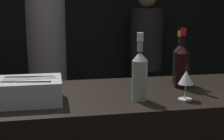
{
  "coord_description": "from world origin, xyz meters",
  "views": [
    {
      "loc": [
        -0.32,
        -1.27,
        1.51
      ],
      "look_at": [
        0.0,
        0.38,
        1.18
      ],
      "focal_mm": 50.0,
      "sensor_mm": 36.0,
      "label": 1
    }
  ],
  "objects_px": {
    "champagne_bottle": "(180,62)",
    "person_in_hoodie": "(48,61)",
    "white_wine_bottle": "(140,74)",
    "red_wine_bottle_tall": "(182,64)",
    "ice_bin_with_bottles": "(24,90)",
    "person_blond_tee": "(146,55)",
    "wine_glass": "(186,79)"
  },
  "relations": [
    {
      "from": "champagne_bottle",
      "to": "person_in_hoodie",
      "type": "distance_m",
      "value": 1.4
    },
    {
      "from": "white_wine_bottle",
      "to": "person_in_hoodie",
      "type": "relative_size",
      "value": 0.19
    },
    {
      "from": "red_wine_bottle_tall",
      "to": "ice_bin_with_bottles",
      "type": "bearing_deg",
      "value": -171.32
    },
    {
      "from": "ice_bin_with_bottles",
      "to": "red_wine_bottle_tall",
      "type": "height_order",
      "value": "red_wine_bottle_tall"
    },
    {
      "from": "ice_bin_with_bottles",
      "to": "person_in_hoodie",
      "type": "relative_size",
      "value": 0.21
    },
    {
      "from": "red_wine_bottle_tall",
      "to": "white_wine_bottle",
      "type": "distance_m",
      "value": 0.37
    },
    {
      "from": "red_wine_bottle_tall",
      "to": "person_blond_tee",
      "type": "height_order",
      "value": "person_blond_tee"
    },
    {
      "from": "wine_glass",
      "to": "champagne_bottle",
      "type": "relative_size",
      "value": 0.46
    },
    {
      "from": "champagne_bottle",
      "to": "white_wine_bottle",
      "type": "relative_size",
      "value": 0.96
    },
    {
      "from": "white_wine_bottle",
      "to": "person_blond_tee",
      "type": "bearing_deg",
      "value": 72.14
    },
    {
      "from": "white_wine_bottle",
      "to": "champagne_bottle",
      "type": "bearing_deg",
      "value": 41.53
    },
    {
      "from": "person_in_hoodie",
      "to": "red_wine_bottle_tall",
      "type": "bearing_deg",
      "value": -42.7
    },
    {
      "from": "wine_glass",
      "to": "champagne_bottle",
      "type": "distance_m",
      "value": 0.35
    },
    {
      "from": "champagne_bottle",
      "to": "red_wine_bottle_tall",
      "type": "relative_size",
      "value": 0.94
    },
    {
      "from": "person_in_hoodie",
      "to": "person_blond_tee",
      "type": "xyz_separation_m",
      "value": [
        1.15,
        0.67,
        -0.08
      ]
    },
    {
      "from": "wine_glass",
      "to": "person_in_hoodie",
      "type": "bearing_deg",
      "value": 115.52
    },
    {
      "from": "ice_bin_with_bottles",
      "to": "person_in_hoodie",
      "type": "xyz_separation_m",
      "value": [
        0.09,
        1.37,
        -0.09
      ]
    },
    {
      "from": "wine_glass",
      "to": "red_wine_bottle_tall",
      "type": "distance_m",
      "value": 0.25
    },
    {
      "from": "champagne_bottle",
      "to": "white_wine_bottle",
      "type": "height_order",
      "value": "white_wine_bottle"
    },
    {
      "from": "champagne_bottle",
      "to": "person_blond_tee",
      "type": "bearing_deg",
      "value": 79.28
    },
    {
      "from": "champagne_bottle",
      "to": "person_in_hoodie",
      "type": "bearing_deg",
      "value": 125.32
    },
    {
      "from": "red_wine_bottle_tall",
      "to": "white_wine_bottle",
      "type": "xyz_separation_m",
      "value": [
        -0.31,
        -0.2,
        -0.0
      ]
    },
    {
      "from": "ice_bin_with_bottles",
      "to": "person_blond_tee",
      "type": "height_order",
      "value": "person_blond_tee"
    },
    {
      "from": "red_wine_bottle_tall",
      "to": "white_wine_bottle",
      "type": "height_order",
      "value": "red_wine_bottle_tall"
    },
    {
      "from": "wine_glass",
      "to": "white_wine_bottle",
      "type": "xyz_separation_m",
      "value": [
        -0.23,
        0.04,
        0.03
      ]
    },
    {
      "from": "wine_glass",
      "to": "person_blond_tee",
      "type": "distance_m",
      "value": 2.19
    },
    {
      "from": "ice_bin_with_bottles",
      "to": "person_blond_tee",
      "type": "distance_m",
      "value": 2.39
    },
    {
      "from": "ice_bin_with_bottles",
      "to": "white_wine_bottle",
      "type": "xyz_separation_m",
      "value": [
        0.57,
        -0.06,
        0.07
      ]
    },
    {
      "from": "red_wine_bottle_tall",
      "to": "person_in_hoodie",
      "type": "bearing_deg",
      "value": 122.18
    },
    {
      "from": "person_blond_tee",
      "to": "ice_bin_with_bottles",
      "type": "bearing_deg",
      "value": 3.17
    },
    {
      "from": "white_wine_bottle",
      "to": "person_blond_tee",
      "type": "relative_size",
      "value": 0.2
    },
    {
      "from": "champagne_bottle",
      "to": "red_wine_bottle_tall",
      "type": "height_order",
      "value": "red_wine_bottle_tall"
    }
  ]
}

